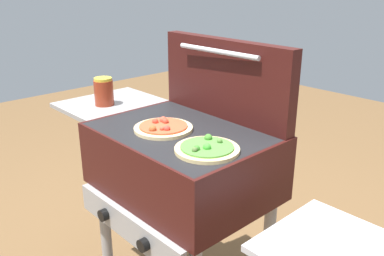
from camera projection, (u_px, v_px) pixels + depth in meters
The scene contains 5 objects.
grill at pixel (179, 165), 1.52m from camera, with size 0.96×0.53×0.90m.
grill_lid_open at pixel (225, 79), 1.55m from camera, with size 0.63×0.09×0.30m.
pizza_pepperoni at pixel (163, 127), 1.46m from camera, with size 0.21×0.21×0.04m.
pizza_veggie at pixel (207, 148), 1.28m from camera, with size 0.21×0.21×0.03m.
sauce_jar at pixel (104, 92), 1.73m from camera, with size 0.08×0.08×0.12m.
Camera 1 is at (1.03, -0.91, 1.41)m, focal length 38.43 mm.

